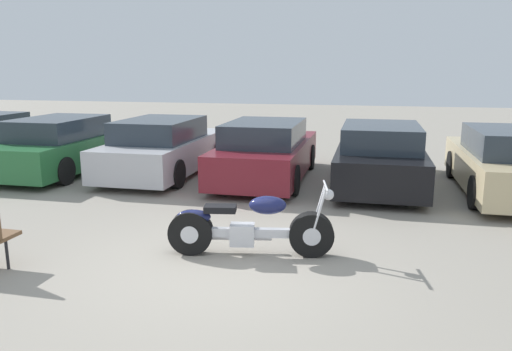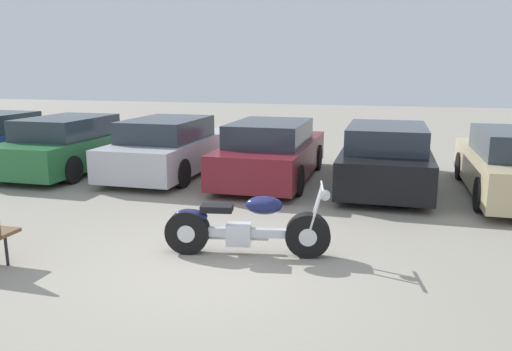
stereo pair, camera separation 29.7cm
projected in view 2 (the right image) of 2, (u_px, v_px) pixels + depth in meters
name	position (u px, v px, depth m)	size (l,w,h in m)	color
ground_plane	(213.00, 266.00, 6.63)	(60.00, 60.00, 0.00)	gray
motorcycle	(245.00, 227.00, 6.96)	(2.31, 0.78, 1.02)	black
parked_car_green	(73.00, 145.00, 12.72)	(1.90, 4.55, 1.39)	#286B38
parked_car_silver	(171.00, 147.00, 12.33)	(1.90, 4.55, 1.39)	#BCBCC1
parked_car_maroon	(272.00, 152.00, 11.64)	(1.90, 4.55, 1.39)	maroon
parked_car_black	(386.00, 157.00, 10.96)	(1.90, 4.55, 1.39)	black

